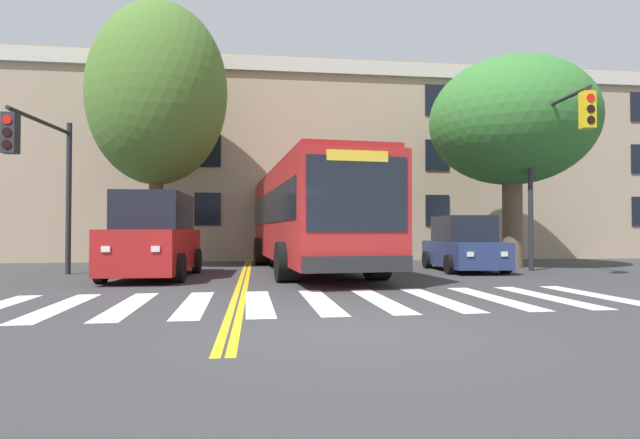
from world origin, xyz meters
The scene contains 13 objects.
ground_plane centered at (0.00, 0.00, 0.00)m, with size 120.00×120.00×0.00m, color #38383A.
crosswalk centered at (-0.09, 2.78, 0.00)m, with size 12.05×3.67×0.01m.
lane_line_yellow_inner centered at (-1.71, 16.78, 0.00)m, with size 0.12×36.00×0.01m, color gold.
lane_line_yellow_outer centered at (-1.55, 16.78, 0.00)m, with size 0.12×36.00×0.01m, color gold.
city_bus centered at (0.38, 10.23, 1.85)m, with size 3.69×12.42×3.36m.
car_red_near_lane centered at (-4.17, 8.06, 1.12)m, with size 2.26×4.81×2.39m.
car_navy_far_lane centered at (5.50, 9.23, 0.83)m, with size 2.12×3.98×1.81m.
car_white_behind_bus centered at (1.69, 18.62, 1.12)m, with size 2.32×4.98×2.38m.
traffic_light_near_corner centered at (7.68, 7.64, 3.76)m, with size 0.39×3.35×5.53m.
traffic_light_far_corner centered at (-7.14, 8.10, 3.17)m, with size 0.53×3.34×4.64m.
street_tree_curbside_large centered at (7.96, 10.59, 5.29)m, with size 6.63×6.76×7.64m.
street_tree_curbside_small centered at (-4.90, 12.01, 6.26)m, with size 7.18×7.19×9.58m.
building_facade centered at (1.73, 19.88, 4.50)m, with size 38.31×9.51×8.99m.
Camera 1 is at (-1.27, -6.55, 1.34)m, focal length 28.00 mm.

